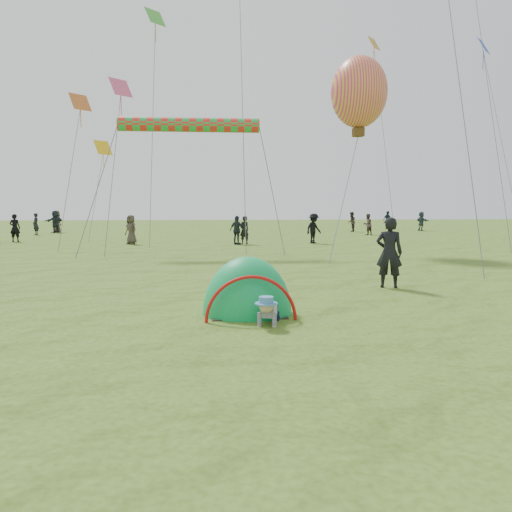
{
  "coord_description": "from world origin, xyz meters",
  "views": [
    {
      "loc": [
        -1.96,
        -8.12,
        2.13
      ],
      "look_at": [
        -0.96,
        3.15,
        1.0
      ],
      "focal_mm": 35.0,
      "sensor_mm": 36.0,
      "label": 1
    }
  ],
  "objects": [
    {
      "name": "balloon_kite",
      "position": [
        4.92,
        15.17,
        7.22
      ],
      "size": [
        2.62,
        2.62,
        3.67
      ],
      "primitive_type": null,
      "color": "gold"
    },
    {
      "name": "crowd_person_11",
      "position": [
        -14.5,
        33.22,
        0.9
      ],
      "size": [
        1.34,
        1.69,
        1.8
      ],
      "primitive_type": "imported",
      "rotation": [
        0.0,
        0.0,
        4.14
      ],
      "color": "#242C38",
      "rests_on": "ground"
    },
    {
      "name": "diamond_kite_1",
      "position": [
        -9.51,
        28.23,
        6.22
      ],
      "size": [
        1.25,
        1.25,
        1.02
      ],
      "primitive_type": "plane",
      "rotation": [
        1.05,
        0.0,
        0.79
      ],
      "color": "yellow"
    },
    {
      "name": "diamond_kite_5",
      "position": [
        -6.49,
        18.29,
        8.11
      ],
      "size": [
        1.15,
        1.15,
        0.94
      ],
      "primitive_type": "plane",
      "rotation": [
        1.05,
        0.0,
        0.79
      ],
      "color": "#E6557C"
    },
    {
      "name": "crowd_person_0",
      "position": [
        -14.93,
        30.06,
        0.81
      ],
      "size": [
        0.69,
        0.7,
        1.62
      ],
      "primitive_type": "imported",
      "rotation": [
        0.0,
        0.0,
        5.45
      ],
      "color": "black",
      "rests_on": "ground"
    },
    {
      "name": "crowd_person_3",
      "position": [
        3.86,
        20.0,
        0.86
      ],
      "size": [
        1.27,
        1.17,
        1.72
      ],
      "primitive_type": "imported",
      "rotation": [
        0.0,
        0.0,
        0.64
      ],
      "color": "black",
      "rests_on": "ground"
    },
    {
      "name": "diamond_kite_8",
      "position": [
        9.17,
        26.25,
        13.17
      ],
      "size": [
        1.11,
        1.11,
        0.9
      ],
      "primitive_type": "plane",
      "rotation": [
        1.05,
        0.0,
        0.79
      ],
      "color": "gold"
    },
    {
      "name": "crowd_person_5",
      "position": [
        16.16,
        33.71,
        0.83
      ],
      "size": [
        0.8,
        1.61,
        1.66
      ],
      "primitive_type": "imported",
      "rotation": [
        0.0,
        0.0,
        1.78
      ],
      "color": "#33414C",
      "rests_on": "ground"
    },
    {
      "name": "ground",
      "position": [
        0.0,
        0.0,
        0.0
      ],
      "size": [
        140.0,
        140.0,
        0.0
      ],
      "primitive_type": "plane",
      "color": "#335315"
    },
    {
      "name": "standing_adult",
      "position": [
        2.65,
        4.47,
        0.93
      ],
      "size": [
        0.78,
        0.64,
        1.85
      ],
      "primitive_type": "imported",
      "rotation": [
        0.0,
        0.0,
        2.8
      ],
      "color": "black",
      "rests_on": "ground"
    },
    {
      "name": "diamond_kite_9",
      "position": [
        -5.17,
        22.84,
        13.21
      ],
      "size": [
        1.23,
        1.23,
        1.01
      ],
      "primitive_type": "plane",
      "rotation": [
        1.05,
        0.0,
        0.79
      ],
      "color": "green"
    },
    {
      "name": "crowd_person_1",
      "position": [
        9.5,
        27.83,
        0.79
      ],
      "size": [
        0.96,
        0.88,
        1.58
      ],
      "primitive_type": "imported",
      "rotation": [
        0.0,
        0.0,
        3.62
      ],
      "color": "#443530",
      "rests_on": "ground"
    },
    {
      "name": "rainbow_tube_kite",
      "position": [
        -2.92,
        14.87,
        5.77
      ],
      "size": [
        6.29,
        0.64,
        0.64
      ],
      "primitive_type": "cylinder",
      "rotation": [
        0.0,
        1.57,
        0.0
      ],
      "color": "red"
    },
    {
      "name": "popup_tent",
      "position": [
        -1.27,
        1.6,
        0.0
      ],
      "size": [
        1.83,
        1.53,
        2.3
      ],
      "primitive_type": "ellipsoid",
      "rotation": [
        0.0,
        0.0,
        0.04
      ],
      "color": "#158051",
      "rests_on": "ground"
    },
    {
      "name": "crowd_person_7",
      "position": [
        9.66,
        32.64,
        0.83
      ],
      "size": [
        0.9,
        0.99,
        1.66
      ],
      "primitive_type": "imported",
      "rotation": [
        0.0,
        0.0,
        4.29
      ],
      "color": "#302623",
      "rests_on": "ground"
    },
    {
      "name": "diamond_kite_10",
      "position": [
        15.26,
        23.11,
        12.21
      ],
      "size": [
        1.23,
        1.23,
        1.0
      ],
      "primitive_type": "plane",
      "rotation": [
        1.05,
        0.0,
        0.79
      ],
      "color": "blue"
    },
    {
      "name": "crowd_person_4",
      "position": [
        -6.48,
        20.38,
        0.82
      ],
      "size": [
        0.95,
        0.92,
        1.64
      ],
      "primitive_type": "imported",
      "rotation": [
        0.0,
        0.0,
        5.56
      ],
      "color": "#423931",
      "rests_on": "ground"
    },
    {
      "name": "crowd_person_10",
      "position": [
        -14.54,
        33.9,
        0.89
      ],
      "size": [
        1.01,
        1.03,
        1.78
      ],
      "primitive_type": "imported",
      "rotation": [
        0.0,
        0.0,
        2.31
      ],
      "color": "#3F332B",
      "rests_on": "ground"
    },
    {
      "name": "crowd_person_8",
      "position": [
        -0.56,
        19.57,
        0.8
      ],
      "size": [
        0.98,
        0.88,
        1.6
      ],
      "primitive_type": "imported",
      "rotation": [
        0.0,
        0.0,
        2.49
      ],
      "color": "#222B32",
      "rests_on": "ground"
    },
    {
      "name": "crowd_person_12",
      "position": [
        -13.71,
        22.88,
        0.83
      ],
      "size": [
        0.61,
        0.4,
        1.67
      ],
      "primitive_type": "imported",
      "rotation": [
        0.0,
        0.0,
        3.14
      ],
      "color": "black",
      "rests_on": "ground"
    },
    {
      "name": "crawling_toddler",
      "position": [
        -0.96,
        0.65,
        0.28
      ],
      "size": [
        0.71,
        0.86,
        0.57
      ],
      "primitive_type": null,
      "rotation": [
        0.0,
        0.0,
        -0.29
      ],
      "color": "black",
      "rests_on": "ground"
    },
    {
      "name": "crowd_person_6",
      "position": [
        -0.14,
        19.75,
        0.79
      ],
      "size": [
        0.69,
        0.6,
        1.58
      ],
      "primitive_type": "imported",
      "rotation": [
        0.0,
        0.0,
        3.6
      ],
      "color": "black",
      "rests_on": "ground"
    },
    {
      "name": "diamond_kite_6",
      "position": [
        -9.05,
        20.48,
        7.78
      ],
      "size": [
        1.15,
        1.15,
        0.94
      ],
      "primitive_type": "plane",
      "rotation": [
        1.05,
        0.0,
        0.79
      ],
      "color": "#D0682A"
    },
    {
      "name": "crowd_person_2",
      "position": [
        14.39,
        37.22,
        0.84
      ],
      "size": [
        1.07,
        0.79,
        1.69
      ],
      "primitive_type": "imported",
      "rotation": [
        0.0,
        0.0,
        0.44
      ],
      "color": "#1C2935",
      "rests_on": "ground"
    }
  ]
}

